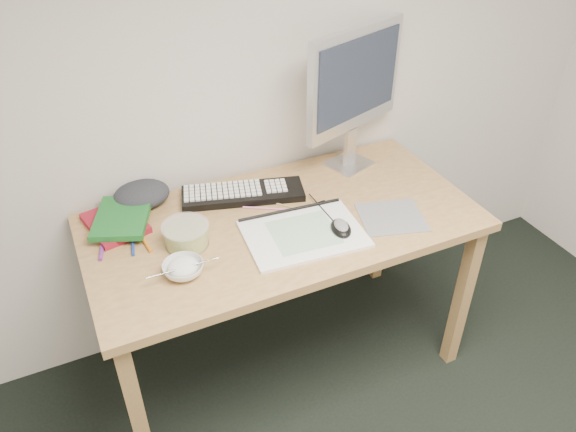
% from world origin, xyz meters
% --- Properties ---
extents(desk, '(1.40, 0.70, 0.75)m').
position_xyz_m(desk, '(0.10, 1.43, 0.67)').
color(desk, tan).
rests_on(desk, ground).
extents(mousepad, '(0.27, 0.26, 0.00)m').
position_xyz_m(mousepad, '(0.45, 1.27, 0.75)').
color(mousepad, slate).
rests_on(mousepad, desk).
extents(sketchpad, '(0.43, 0.32, 0.01)m').
position_xyz_m(sketchpad, '(0.12, 1.31, 0.76)').
color(sketchpad, white).
rests_on(sketchpad, desk).
extents(keyboard, '(0.48, 0.26, 0.03)m').
position_xyz_m(keyboard, '(0.02, 1.63, 0.76)').
color(keyboard, black).
rests_on(keyboard, desk).
extents(monitor, '(0.47, 0.20, 0.57)m').
position_xyz_m(monitor, '(0.50, 1.67, 1.10)').
color(monitor, silver).
rests_on(monitor, desk).
extents(mouse, '(0.09, 0.12, 0.04)m').
position_xyz_m(mouse, '(0.24, 1.27, 0.78)').
color(mouse, black).
rests_on(mouse, sketchpad).
extents(rice_bowl, '(0.14, 0.14, 0.04)m').
position_xyz_m(rice_bowl, '(-0.31, 1.29, 0.77)').
color(rice_bowl, white).
rests_on(rice_bowl, desk).
extents(chopsticks, '(0.22, 0.02, 0.02)m').
position_xyz_m(chopsticks, '(-0.31, 1.27, 0.79)').
color(chopsticks, '#ABABAE').
rests_on(chopsticks, rice_bowl).
extents(fruit_tub, '(0.19, 0.19, 0.08)m').
position_xyz_m(fruit_tub, '(-0.26, 1.44, 0.79)').
color(fruit_tub, '#F2C755').
rests_on(fruit_tub, desk).
extents(book_red, '(0.22, 0.26, 0.02)m').
position_xyz_m(book_red, '(-0.46, 1.64, 0.76)').
color(book_red, maroon).
rests_on(book_red, desk).
extents(book_green, '(0.26, 0.30, 0.02)m').
position_xyz_m(book_green, '(-0.43, 1.63, 0.78)').
color(book_green, '#186023').
rests_on(book_green, book_red).
extents(cloth_lump, '(0.21, 0.19, 0.07)m').
position_xyz_m(cloth_lump, '(-0.34, 1.75, 0.79)').
color(cloth_lump, '#222428').
rests_on(cloth_lump, desk).
extents(pencil_pink, '(0.18, 0.11, 0.01)m').
position_xyz_m(pencil_pink, '(0.08, 1.50, 0.75)').
color(pencil_pink, pink).
rests_on(pencil_pink, desk).
extents(pencil_tan, '(0.11, 0.13, 0.01)m').
position_xyz_m(pencil_tan, '(0.17, 1.46, 0.75)').
color(pencil_tan, tan).
rests_on(pencil_tan, desk).
extents(pencil_black, '(0.19, 0.04, 0.01)m').
position_xyz_m(pencil_black, '(0.19, 1.45, 0.75)').
color(pencil_black, black).
rests_on(pencil_black, desk).
extents(marker_blue, '(0.03, 0.12, 0.01)m').
position_xyz_m(marker_blue, '(-0.43, 1.50, 0.76)').
color(marker_blue, navy).
rests_on(marker_blue, desk).
extents(marker_orange, '(0.03, 0.14, 0.01)m').
position_xyz_m(marker_orange, '(-0.39, 1.51, 0.76)').
color(marker_orange, orange).
rests_on(marker_orange, desk).
extents(marker_purple, '(0.05, 0.14, 0.01)m').
position_xyz_m(marker_purple, '(-0.52, 1.54, 0.76)').
color(marker_purple, '#712791').
rests_on(marker_purple, desk).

